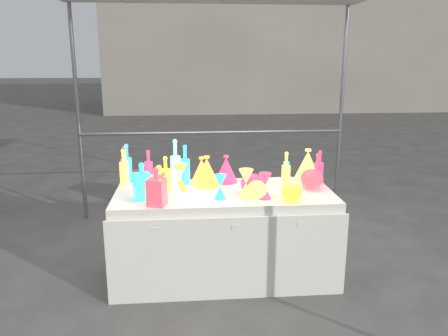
{
  "coord_description": "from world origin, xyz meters",
  "views": [
    {
      "loc": [
        -0.3,
        -3.46,
        1.82
      ],
      "look_at": [
        0.0,
        0.0,
        0.95
      ],
      "focal_mm": 35.0,
      "sensor_mm": 36.0,
      "label": 1
    }
  ],
  "objects": [
    {
      "name": "bottle_9",
      "position": [
        0.86,
        0.25,
        0.88
      ],
      "size": [
        0.07,
        0.07,
        0.25
      ],
      "primitive_type": null,
      "rotation": [
        0.0,
        0.0,
        0.23
      ],
      "color": "#CF5215",
      "rests_on": "display_table"
    },
    {
      "name": "lampshade_2",
      "position": [
        0.04,
        0.28,
        0.87
      ],
      "size": [
        0.24,
        0.24,
        0.24
      ],
      "primitive_type": null,
      "rotation": [
        0.0,
        0.0,
        -0.21
      ],
      "color": "#1B349D",
      "rests_on": "display_table"
    },
    {
      "name": "bottle_5",
      "position": [
        -0.4,
        0.2,
        0.96
      ],
      "size": [
        0.12,
        0.12,
        0.41
      ],
      "primitive_type": null,
      "rotation": [
        0.0,
        0.0,
        -0.36
      ],
      "color": "#CB2867",
      "rests_on": "display_table"
    },
    {
      "name": "globe_1",
      "position": [
        0.24,
        -0.2,
        0.81
      ],
      "size": [
        0.18,
        0.18,
        0.13
      ],
      "primitive_type": null,
      "rotation": [
        0.0,
        0.0,
        0.12
      ],
      "color": "#137973",
      "rests_on": "display_table"
    },
    {
      "name": "hourglass_5",
      "position": [
        -0.05,
        -0.19,
        0.85
      ],
      "size": [
        0.13,
        0.13,
        0.2
      ],
      "primitive_type": null,
      "rotation": [
        0.0,
        0.0,
        0.38
      ],
      "color": "#178118",
      "rests_on": "display_table"
    },
    {
      "name": "display_table",
      "position": [
        0.0,
        -0.01,
        0.37
      ],
      "size": [
        1.84,
        0.83,
        0.75
      ],
      "color": "white",
      "rests_on": "ground"
    },
    {
      "name": "bottle_2",
      "position": [
        -0.85,
        0.33,
        0.91
      ],
      "size": [
        0.08,
        0.08,
        0.33
      ],
      "primitive_type": null,
      "rotation": [
        0.0,
        0.0,
        0.05
      ],
      "color": "#CF5215",
      "rests_on": "display_table"
    },
    {
      "name": "globe_0",
      "position": [
        0.5,
        -0.3,
        0.82
      ],
      "size": [
        0.18,
        0.18,
        0.13
      ],
      "primitive_type": null,
      "rotation": [
        0.0,
        0.0,
        0.09
      ],
      "color": "red",
      "rests_on": "display_table"
    },
    {
      "name": "cardboard_box_flat",
      "position": [
        0.9,
        2.63,
        0.03
      ],
      "size": [
        0.78,
        0.62,
        0.06
      ],
      "primitive_type": "cube",
      "rotation": [
        0.0,
        0.0,
        0.17
      ],
      "color": "#B37E51",
      "rests_on": "ground"
    },
    {
      "name": "hourglass_2",
      "position": [
        0.16,
        -0.17,
        0.86
      ],
      "size": [
        0.15,
        0.15,
        0.23
      ],
      "primitive_type": null,
      "rotation": [
        0.0,
        0.0,
        0.41
      ],
      "color": "#137973",
      "rests_on": "display_table"
    },
    {
      "name": "bottle_0",
      "position": [
        -0.85,
        0.31,
        0.89
      ],
      "size": [
        0.07,
        0.07,
        0.27
      ],
      "primitive_type": null,
      "rotation": [
        0.0,
        0.0,
        0.06
      ],
      "color": "red",
      "rests_on": "display_table"
    },
    {
      "name": "decanter_1",
      "position": [
        -0.53,
        -0.31,
        0.9
      ],
      "size": [
        0.16,
        0.16,
        0.3
      ],
      "primitive_type": null,
      "rotation": [
        0.0,
        0.0,
        -0.31
      ],
      "color": "#CF5215",
      "rests_on": "display_table"
    },
    {
      "name": "decanter_0",
      "position": [
        -0.52,
        -0.22,
        0.9
      ],
      "size": [
        0.14,
        0.14,
        0.29
      ],
      "primitive_type": null,
      "rotation": [
        0.0,
        0.0,
        -0.13
      ],
      "color": "red",
      "rests_on": "display_table"
    },
    {
      "name": "bottle_10",
      "position": [
        0.85,
        0.14,
        0.9
      ],
      "size": [
        0.09,
        0.09,
        0.3
      ],
      "primitive_type": null,
      "rotation": [
        0.0,
        0.0,
        0.41
      ],
      "color": "#1B349D",
      "rests_on": "display_table"
    },
    {
      "name": "hourglass_3",
      "position": [
        -0.39,
        -0.04,
        0.85
      ],
      "size": [
        0.12,
        0.12,
        0.19
      ],
      "primitive_type": null,
      "rotation": [
        0.0,
        0.0,
        0.4
      ],
      "color": "#CB2867",
      "rests_on": "display_table"
    },
    {
      "name": "lampshade_1",
      "position": [
        -0.13,
        0.17,
        0.88
      ],
      "size": [
        0.28,
        0.28,
        0.27
      ],
      "primitive_type": null,
      "rotation": [
        0.0,
        0.0,
        0.29
      ],
      "color": "yellow",
      "rests_on": "display_table"
    },
    {
      "name": "bottle_7",
      "position": [
        -0.32,
        0.25,
        0.93
      ],
      "size": [
        0.11,
        0.11,
        0.35
      ],
      "primitive_type": null,
      "rotation": [
        0.0,
        0.0,
        0.42
      ],
      "color": "#178118",
      "rests_on": "display_table"
    },
    {
      "name": "lampshade_3",
      "position": [
        0.78,
        0.28,
        0.89
      ],
      "size": [
        0.32,
        0.32,
        0.29
      ],
      "primitive_type": null,
      "rotation": [
        0.0,
        0.0,
        0.37
      ],
      "color": "#137973",
      "rests_on": "display_table"
    },
    {
      "name": "decanter_2",
      "position": [
        -0.65,
        -0.15,
        0.9
      ],
      "size": [
        0.16,
        0.16,
        0.3
      ],
      "primitive_type": null,
      "rotation": [
        0.0,
        0.0,
        0.34
      ],
      "color": "#178118",
      "rests_on": "display_table"
    },
    {
      "name": "bottle_3",
      "position": [
        -0.64,
        0.35,
        0.9
      ],
      "size": [
        0.08,
        0.08,
        0.29
      ],
      "primitive_type": null,
      "rotation": [
        0.0,
        0.0,
        -0.14
      ],
      "color": "#1B349D",
      "rests_on": "display_table"
    },
    {
      "name": "bottle_6",
      "position": [
        -0.48,
        0.06,
        0.9
      ],
      "size": [
        0.09,
        0.09,
        0.29
      ],
      "primitive_type": null,
      "rotation": [
        0.0,
        0.0,
        0.23
      ],
      "color": "red",
      "rests_on": "display_table"
    },
    {
      "name": "globe_3",
      "position": [
        0.22,
        -0.09,
        0.83
      ],
      "size": [
        0.21,
        0.21,
        0.15
      ],
      "primitive_type": null,
      "rotation": [
        0.0,
        0.0,
        0.11
      ],
      "color": "#1B349D",
      "rests_on": "display_table"
    },
    {
      "name": "bottle_11",
      "position": [
        0.52,
        0.01,
        0.91
      ],
      "size": [
        0.09,
        0.09,
        0.33
      ],
      "primitive_type": null,
      "rotation": [
        0.0,
        0.0,
        0.36
      ],
      "color": "#137973",
      "rests_on": "display_table"
    },
    {
      "name": "bottle_4",
      "position": [
        -0.85,
        0.27,
        0.91
      ],
      "size": [
        0.09,
        0.09,
        0.32
      ],
      "primitive_type": null,
      "rotation": [
        0.0,
        0.0,
        -0.29
      ],
      "color": "#137973",
      "rests_on": "display_table"
    },
    {
      "name": "cardboard_box_closed",
      "position": [
        -0.82,
        1.99,
        0.19
      ],
      "size": [
        0.63,
        0.56,
        0.38
      ],
      "primitive_type": "cube",
      "rotation": [
        0.0,
        0.0,
        -0.4
      ],
      "color": "#B37E51",
      "rests_on": "ground"
    },
    {
      "name": "globe_2",
      "position": [
        0.74,
        0.01,
        0.83
      ],
      "size": [
        0.21,
        0.21,
        0.15
      ],
      "primitive_type": null,
      "rotation": [
        0.0,
        0.0,
        0.13
      ],
      "color": "#CF5215",
      "rests_on": "display_table"
    },
    {
      "name": "hourglass_0",
      "position": [
        -0.52,
        -0.2,
        0.86
      ],
      "size": [
        0.11,
        0.11,
        0.22
      ],
      "primitive_type": null,
      "rotation": [
        0.0,
        0.0,
        -0.03
      ],
      "color": "#CF5215",
      "rests_on": "display_table"
    },
    {
      "name": "background_building",
      "position": [
        4.0,
        14.0,
        3.0
      ],
      "size": [
        14.0,
        6.0,
        6.0
      ],
      "primitive_type": "cube",
      "color": "#AEA591",
      "rests_on": "ground"
    },
    {
      "name": "ground",
      "position": [
        0.0,
        0.0,
        0.0
      ],
      "size": [
        80.0,
        80.0,
        0.0
      ],
      "primitive_type": "plane",
      "color": "slate",
      "rests_on": "ground"
    },
    {
      "name": "hourglass_4",
      "position": [
        -0.36,
        0.05,
        0.86
      ],
      "size": [
        0.12,
        0.12,
        0.23
      ],
      "primitive_type": null,
      "rotation": [
        0.0,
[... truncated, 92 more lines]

